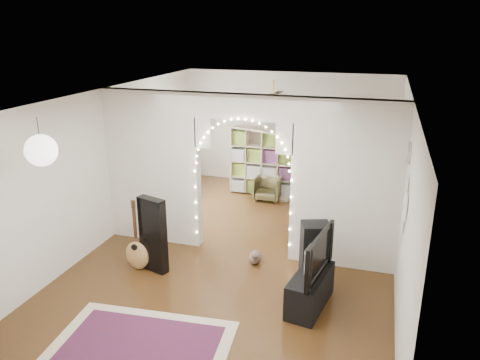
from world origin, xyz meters
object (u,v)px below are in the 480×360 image
(dining_chair_left, at_px, (268,188))
(dining_chair_right, at_px, (308,210))
(media_console, at_px, (310,290))
(acoustic_guitar, at_px, (136,244))
(bookcase, at_px, (263,162))
(dining_table, at_px, (303,161))
(floor_speaker, at_px, (314,256))

(dining_chair_left, distance_m, dining_chair_right, 1.45)
(media_console, bearing_deg, acoustic_guitar, -175.09)
(bookcase, distance_m, dining_table, 1.02)
(dining_chair_right, bearing_deg, acoustic_guitar, -148.09)
(dining_chair_left, relative_size, dining_chair_right, 1.09)
(bookcase, height_order, dining_chair_left, bookcase)
(dining_table, xyz_separation_m, dining_chair_left, (-0.60, -0.96, -0.42))
(dining_chair_left, bearing_deg, dining_table, 57.56)
(dining_chair_right, bearing_deg, dining_chair_left, 119.16)
(bookcase, relative_size, dining_chair_right, 2.87)
(floor_speaker, height_order, dining_chair_left, floor_speaker)
(dining_table, xyz_separation_m, dining_chair_right, (0.46, -1.95, -0.44))
(media_console, distance_m, bookcase, 4.62)
(acoustic_guitar, height_order, dining_table, acoustic_guitar)
(dining_table, bearing_deg, bookcase, -153.30)
(floor_speaker, height_order, media_console, floor_speaker)
(media_console, distance_m, dining_table, 4.97)
(bookcase, xyz_separation_m, dining_chair_right, (1.26, -1.33, -0.52))
(media_console, xyz_separation_m, dining_table, (-0.96, 4.85, 0.43))
(floor_speaker, relative_size, dining_table, 0.77)
(dining_chair_left, height_order, dining_chair_right, dining_chair_left)
(floor_speaker, distance_m, media_console, 0.58)
(floor_speaker, bearing_deg, dining_chair_right, 82.39)
(media_console, xyz_separation_m, dining_chair_right, (-0.51, 2.90, -0.01))
(floor_speaker, relative_size, dining_chair_left, 1.77)
(acoustic_guitar, xyz_separation_m, bookcase, (1.02, 4.01, 0.32))
(dining_table, bearing_deg, dining_chair_left, -132.93)
(dining_table, bearing_deg, floor_speaker, -88.83)
(media_console, bearing_deg, bookcase, 122.12)
(floor_speaker, xyz_separation_m, dining_chair_right, (-0.48, 2.38, -0.27))
(dining_chair_left, bearing_deg, bookcase, 120.83)
(bookcase, height_order, dining_chair_right, bookcase)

